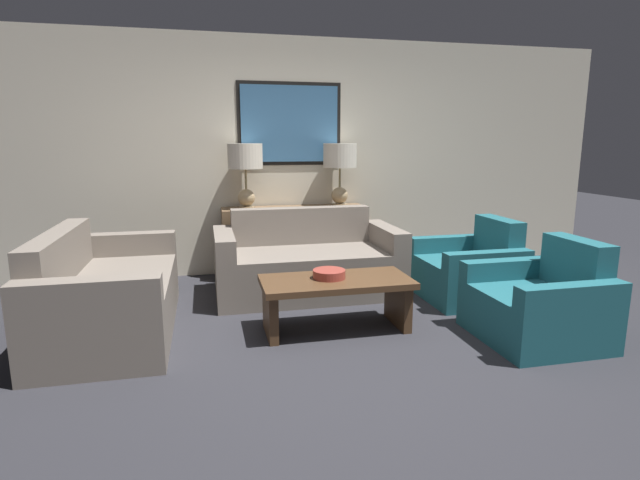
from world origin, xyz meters
TOP-DOWN VIEW (x-y plane):
  - ground_plane at (0.00, 0.00)m, footprint 20.00×20.00m
  - back_wall at (0.00, 2.53)m, footprint 7.77×0.12m
  - console_table at (0.00, 2.25)m, footprint 1.61×0.40m
  - table_lamp_left at (-0.53, 2.25)m, footprint 0.38×0.38m
  - table_lamp_right at (0.53, 2.25)m, footprint 0.38×0.38m
  - couch_by_back_wall at (0.00, 1.53)m, footprint 1.81×0.91m
  - couch_by_side at (-1.76, 0.87)m, footprint 0.91×1.81m
  - coffee_table at (0.03, 0.50)m, footprint 1.20×0.57m
  - decorative_bowl at (-0.02, 0.53)m, footprint 0.26×0.26m
  - armchair_near_back_wall at (1.51, 1.03)m, footprint 0.84×0.89m
  - armchair_near_camera at (1.51, -0.03)m, footprint 0.84×0.89m

SIDE VIEW (x-z plane):
  - ground_plane at x=0.00m, z-range 0.00..0.00m
  - armchair_near_back_wall at x=1.51m, z-range -0.12..0.65m
  - armchair_near_camera at x=1.51m, z-range -0.12..0.65m
  - couch_by_back_wall at x=0.00m, z-range -0.12..0.71m
  - couch_by_side at x=-1.76m, z-range -0.12..0.71m
  - coffee_table at x=0.03m, z-range 0.10..0.53m
  - console_table at x=0.00m, z-range 0.00..0.78m
  - decorative_bowl at x=-0.02m, z-range 0.43..0.50m
  - table_lamp_left at x=-0.53m, z-range 0.93..1.63m
  - table_lamp_right at x=0.53m, z-range 0.93..1.63m
  - back_wall at x=0.00m, z-range 0.01..2.66m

